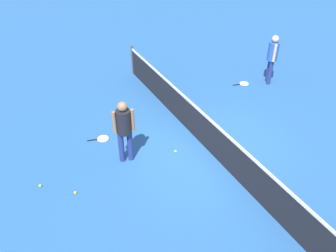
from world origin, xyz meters
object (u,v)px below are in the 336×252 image
object	(u,v)px
player_far_side	(272,55)
tennis_ball_midcourt	(75,193)
tennis_racket_far_player	(243,84)
tennis_racket_near_player	(102,139)
player_near_side	(124,127)
tennis_ball_by_net	(176,151)
tennis_ball_near_player	(40,186)

from	to	relation	value
player_far_side	tennis_ball_midcourt	size ratio (longest dim) A/B	25.76
tennis_racket_far_player	tennis_ball_midcourt	world-z (taller)	tennis_ball_midcourt
player_far_side	tennis_racket_far_player	size ratio (longest dim) A/B	2.82
tennis_ball_midcourt	tennis_racket_near_player	bearing A→B (deg)	144.45
player_near_side	tennis_ball_midcourt	xyz separation A→B (m)	(0.56, -1.47, -0.98)
tennis_racket_near_player	tennis_ball_by_net	xyz separation A→B (m)	(1.43, 1.52, 0.02)
tennis_ball_by_net	tennis_racket_near_player	bearing A→B (deg)	-133.33
tennis_racket_far_player	tennis_ball_near_player	bearing A→B (deg)	-75.95
player_far_side	tennis_racket_near_player	bearing A→B (deg)	-85.85
player_far_side	tennis_ball_midcourt	world-z (taller)	player_far_side
tennis_ball_midcourt	player_far_side	bearing A→B (deg)	105.93
tennis_ball_by_net	tennis_ball_midcourt	distance (m)	2.71
player_near_side	tennis_racket_far_player	size ratio (longest dim) A/B	2.82
player_far_side	tennis_racket_near_player	size ratio (longest dim) A/B	2.80
tennis_ball_by_net	player_far_side	bearing A→B (deg)	111.80
tennis_racket_far_player	tennis_ball_near_player	xyz separation A→B (m)	(1.81, -7.23, 0.02)
player_near_side	tennis_racket_near_player	xyz separation A→B (m)	(-1.11, -0.29, -1.00)
tennis_ball_midcourt	tennis_ball_by_net	bearing A→B (deg)	94.92
player_far_side	tennis_ball_by_net	xyz separation A→B (m)	(1.88, -4.70, -0.98)
player_near_side	tennis_racket_far_player	distance (m)	5.52
tennis_ball_near_player	player_near_side	bearing A→B (deg)	89.07
tennis_ball_by_net	tennis_ball_midcourt	world-z (taller)	same
tennis_ball_near_player	player_far_side	bearing A→B (deg)	100.70
tennis_racket_near_player	tennis_ball_near_player	world-z (taller)	tennis_ball_near_player
player_far_side	tennis_ball_midcourt	distance (m)	7.76
player_far_side	tennis_ball_by_net	size ratio (longest dim) A/B	25.76
player_far_side	tennis_ball_near_player	world-z (taller)	player_far_side
tennis_racket_far_player	tennis_ball_midcourt	distance (m)	7.00
tennis_racket_far_player	tennis_ball_by_net	bearing A→B (deg)	-60.76
tennis_racket_far_player	tennis_ball_near_player	size ratio (longest dim) A/B	9.14
tennis_ball_near_player	tennis_ball_by_net	bearing A→B (deg)	83.92
tennis_ball_near_player	tennis_ball_midcourt	bearing A→B (deg)	48.06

